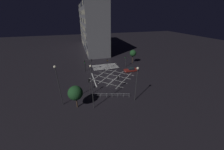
{
  "coord_description": "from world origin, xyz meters",
  "views": [
    {
      "loc": [
        9.93,
        33.73,
        17.73
      ],
      "look_at": [
        0.0,
        0.0,
        0.68
      ],
      "focal_mm": 20.0,
      "sensor_mm": 36.0,
      "label": 1
    }
  ],
  "objects_px": {
    "traffic_light_se_cross": "(85,63)",
    "street_lamp_west": "(92,82)",
    "street_tree_far": "(133,53)",
    "street_lamp_far": "(57,78)",
    "waiting_car": "(131,70)",
    "traffic_light_ne_cross": "(89,83)",
    "street_tree_near": "(75,93)",
    "traffic_light_median_south": "(107,62)",
    "traffic_light_sw_main": "(126,59)",
    "traffic_light_se_main": "(89,62)",
    "traffic_light_median_north": "(118,80)",
    "street_lamp_east": "(137,77)"
  },
  "relations": [
    {
      "from": "traffic_light_se_cross",
      "to": "waiting_car",
      "type": "distance_m",
      "value": 15.96
    },
    {
      "from": "traffic_light_se_main",
      "to": "street_tree_near",
      "type": "height_order",
      "value": "street_tree_near"
    },
    {
      "from": "traffic_light_sw_main",
      "to": "street_lamp_west",
      "type": "relative_size",
      "value": 0.43
    },
    {
      "from": "traffic_light_sw_main",
      "to": "waiting_car",
      "type": "height_order",
      "value": "traffic_light_sw_main"
    },
    {
      "from": "traffic_light_sw_main",
      "to": "street_tree_far",
      "type": "relative_size",
      "value": 0.79
    },
    {
      "from": "traffic_light_sw_main",
      "to": "waiting_car",
      "type": "xyz_separation_m",
      "value": [
        -0.24,
        4.56,
        -2.38
      ]
    },
    {
      "from": "traffic_light_median_south",
      "to": "waiting_car",
      "type": "relative_size",
      "value": 0.77
    },
    {
      "from": "traffic_light_median_north",
      "to": "street_lamp_east",
      "type": "distance_m",
      "value": 7.14
    },
    {
      "from": "traffic_light_se_cross",
      "to": "street_lamp_east",
      "type": "bearing_deg",
      "value": 25.2
    },
    {
      "from": "traffic_light_sw_main",
      "to": "street_tree_near",
      "type": "bearing_deg",
      "value": 45.26
    },
    {
      "from": "traffic_light_median_south",
      "to": "waiting_car",
      "type": "distance_m",
      "value": 8.85
    },
    {
      "from": "street_lamp_east",
      "to": "traffic_light_median_south",
      "type": "bearing_deg",
      "value": -86.41
    },
    {
      "from": "traffic_light_median_north",
      "to": "street_tree_far",
      "type": "bearing_deg",
      "value": -35.29
    },
    {
      "from": "street_lamp_east",
      "to": "street_lamp_far",
      "type": "distance_m",
      "value": 16.05
    },
    {
      "from": "traffic_light_se_cross",
      "to": "street_lamp_west",
      "type": "relative_size",
      "value": 0.42
    },
    {
      "from": "traffic_light_ne_cross",
      "to": "street_tree_near",
      "type": "xyz_separation_m",
      "value": [
        3.21,
        3.85,
        0.42
      ]
    },
    {
      "from": "traffic_light_median_south",
      "to": "street_lamp_east",
      "type": "xyz_separation_m",
      "value": [
        -1.26,
        20.14,
        3.38
      ]
    },
    {
      "from": "traffic_light_se_main",
      "to": "street_tree_far",
      "type": "height_order",
      "value": "street_tree_far"
    },
    {
      "from": "traffic_light_se_main",
      "to": "street_tree_far",
      "type": "distance_m",
      "value": 18.19
    },
    {
      "from": "street_lamp_west",
      "to": "traffic_light_sw_main",
      "type": "bearing_deg",
      "value": -127.27
    },
    {
      "from": "traffic_light_median_north",
      "to": "street_lamp_far",
      "type": "relative_size",
      "value": 0.4
    },
    {
      "from": "traffic_light_median_south",
      "to": "street_tree_far",
      "type": "bearing_deg",
      "value": 104.38
    },
    {
      "from": "waiting_car",
      "to": "traffic_light_se_cross",
      "type": "bearing_deg",
      "value": -16.46
    },
    {
      "from": "traffic_light_se_cross",
      "to": "traffic_light_median_south",
      "type": "bearing_deg",
      "value": 92.88
    },
    {
      "from": "traffic_light_se_main",
      "to": "street_tree_near",
      "type": "distance_m",
      "value": 19.24
    },
    {
      "from": "waiting_car",
      "to": "street_lamp_west",
      "type": "bearing_deg",
      "value": 44.88
    },
    {
      "from": "street_lamp_east",
      "to": "street_tree_near",
      "type": "xyz_separation_m",
      "value": [
        12.71,
        -1.32,
        -2.38
      ]
    },
    {
      "from": "traffic_light_median_south",
      "to": "street_tree_near",
      "type": "bearing_deg",
      "value": -31.31
    },
    {
      "from": "street_tree_far",
      "to": "street_lamp_far",
      "type": "bearing_deg",
      "value": 37.84
    },
    {
      "from": "traffic_light_ne_cross",
      "to": "waiting_car",
      "type": "relative_size",
      "value": 0.95
    },
    {
      "from": "traffic_light_sw_main",
      "to": "traffic_light_se_cross",
      "type": "bearing_deg",
      "value": 0.31
    },
    {
      "from": "street_lamp_west",
      "to": "street_tree_far",
      "type": "bearing_deg",
      "value": -130.22
    },
    {
      "from": "traffic_light_median_north",
      "to": "traffic_light_sw_main",
      "type": "bearing_deg",
      "value": -29.01
    },
    {
      "from": "street_lamp_west",
      "to": "traffic_light_median_south",
      "type": "bearing_deg",
      "value": -112.1
    },
    {
      "from": "street_tree_far",
      "to": "street_lamp_east",
      "type": "bearing_deg",
      "value": 66.51
    },
    {
      "from": "traffic_light_median_south",
      "to": "street_lamp_west",
      "type": "bearing_deg",
      "value": -22.1
    },
    {
      "from": "street_tree_near",
      "to": "street_tree_far",
      "type": "xyz_separation_m",
      "value": [
        -22.73,
        -21.71,
        0.39
      ]
    },
    {
      "from": "traffic_light_median_north",
      "to": "street_lamp_far",
      "type": "height_order",
      "value": "street_lamp_far"
    },
    {
      "from": "street_lamp_west",
      "to": "street_lamp_far",
      "type": "relative_size",
      "value": 1.06
    },
    {
      "from": "traffic_light_ne_cross",
      "to": "traffic_light_sw_main",
      "type": "height_order",
      "value": "traffic_light_ne_cross"
    },
    {
      "from": "traffic_light_sw_main",
      "to": "traffic_light_median_north",
      "type": "xyz_separation_m",
      "value": [
        7.67,
        13.83,
        -0.34
      ]
    },
    {
      "from": "street_lamp_far",
      "to": "waiting_car",
      "type": "height_order",
      "value": "street_lamp_far"
    },
    {
      "from": "traffic_light_se_main",
      "to": "street_lamp_west",
      "type": "xyz_separation_m",
      "value": [
        1.53,
        19.9,
        3.02
      ]
    },
    {
      "from": "traffic_light_median_north",
      "to": "street_lamp_west",
      "type": "height_order",
      "value": "street_lamp_west"
    },
    {
      "from": "street_lamp_east",
      "to": "street_lamp_far",
      "type": "bearing_deg",
      "value": -10.88
    },
    {
      "from": "street_lamp_east",
      "to": "street_tree_far",
      "type": "xyz_separation_m",
      "value": [
        -10.01,
        -23.04,
        -1.99
      ]
    },
    {
      "from": "traffic_light_sw_main",
      "to": "waiting_car",
      "type": "distance_m",
      "value": 5.15
    },
    {
      "from": "traffic_light_se_main",
      "to": "street_tree_far",
      "type": "xyz_separation_m",
      "value": [
        -17.91,
        -3.09,
        0.79
      ]
    },
    {
      "from": "traffic_light_ne_cross",
      "to": "traffic_light_median_north",
      "type": "distance_m",
      "value": 7.51
    },
    {
      "from": "street_tree_far",
      "to": "traffic_light_ne_cross",
      "type": "bearing_deg",
      "value": 42.48
    }
  ]
}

